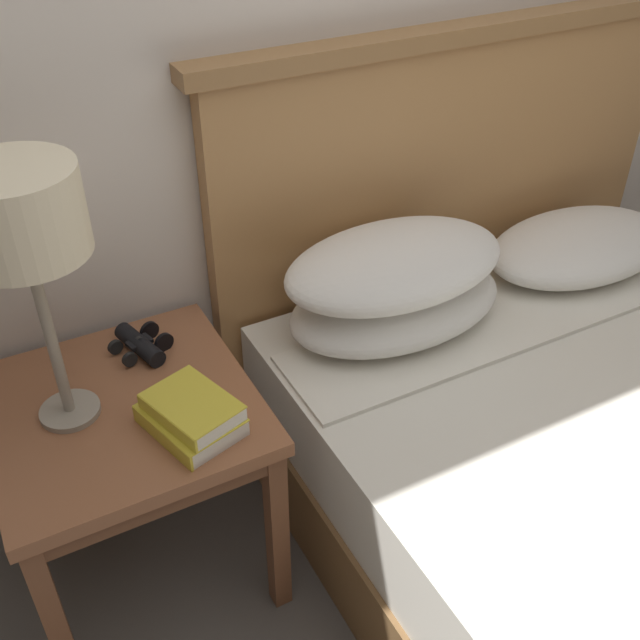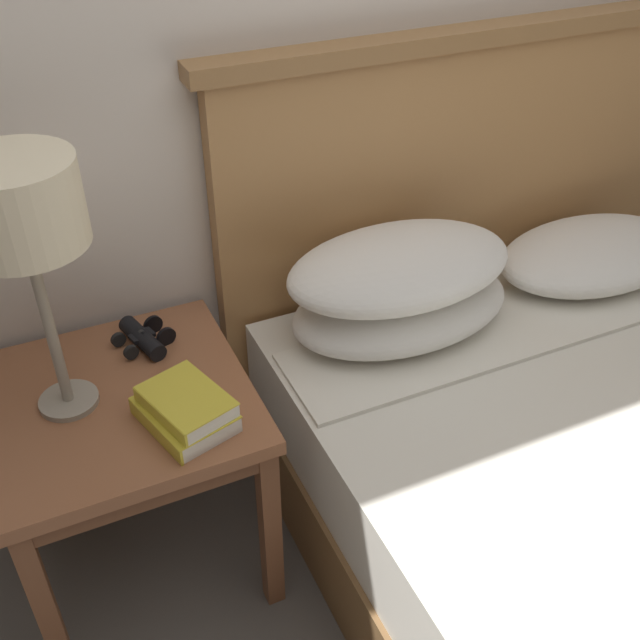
{
  "view_description": "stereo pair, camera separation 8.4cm",
  "coord_description": "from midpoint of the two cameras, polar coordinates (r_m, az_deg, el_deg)",
  "views": [
    {
      "loc": [
        -0.84,
        -0.6,
        1.7
      ],
      "look_at": [
        -0.18,
        0.64,
        0.67
      ],
      "focal_mm": 42.0,
      "sensor_mm": 36.0,
      "label": 1
    },
    {
      "loc": [
        -0.76,
        -0.64,
        1.7
      ],
      "look_at": [
        -0.18,
        0.64,
        0.67
      ],
      "focal_mm": 42.0,
      "sensor_mm": 36.0,
      "label": 2
    }
  ],
  "objects": [
    {
      "name": "table_lamp",
      "position": [
        1.49,
        -20.45,
        7.7
      ],
      "size": [
        0.24,
        0.24,
        0.58
      ],
      "color": "gray",
      "rests_on": "nightstand"
    },
    {
      "name": "book_on_nightstand",
      "position": [
        1.63,
        -8.81,
        -7.2
      ],
      "size": [
        0.21,
        0.24,
        0.04
      ],
      "color": "silver",
      "rests_on": "nightstand"
    },
    {
      "name": "nightstand",
      "position": [
        1.79,
        -13.48,
        -7.51
      ],
      "size": [
        0.58,
        0.58,
        0.57
      ],
      "color": "brown",
      "rests_on": "ground_plane"
    },
    {
      "name": "binoculars_pair",
      "position": [
        1.86,
        -12.07,
        -1.36
      ],
      "size": [
        0.15,
        0.16,
        0.05
      ],
      "color": "black",
      "rests_on": "nightstand"
    },
    {
      "name": "book_stacked_on_top",
      "position": [
        1.6,
        -8.71,
        -6.23
      ],
      "size": [
        0.19,
        0.23,
        0.04
      ],
      "color": "silver",
      "rests_on": "book_on_nightstand"
    }
  ]
}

